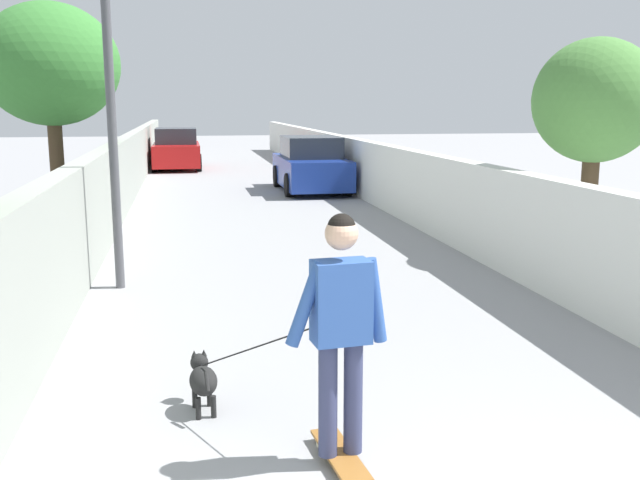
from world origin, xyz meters
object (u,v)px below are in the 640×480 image
(car_near, at_px, (311,166))
(lamp_post, at_px, (109,69))
(tree_right_near, at_px, (595,102))
(tree_left_mid, at_px, (50,65))
(car_far, at_px, (176,150))
(person_skateboarder, at_px, (341,317))
(dog, at_px, (203,379))
(skateboard, at_px, (340,455))

(car_near, bearing_deg, lamp_post, 156.73)
(tree_right_near, bearing_deg, lamp_post, 92.73)
(tree_left_mid, height_order, car_far, tree_left_mid)
(lamp_post, height_order, person_skateboarder, lamp_post)
(person_skateboarder, xyz_separation_m, dog, (1.06, 0.90, -0.79))
(skateboard, bearing_deg, car_far, 3.19)
(car_far, bearing_deg, car_near, -154.14)
(tree_left_mid, relative_size, lamp_post, 1.06)
(tree_left_mid, bearing_deg, tree_right_near, -122.16)
(skateboard, xyz_separation_m, person_skateboarder, (-0.00, -0.00, 0.99))
(tree_left_mid, distance_m, car_far, 12.72)
(tree_right_near, height_order, skateboard, tree_right_near)
(tree_left_mid, bearing_deg, dog, -165.00)
(person_skateboarder, bearing_deg, dog, 40.30)
(dog, relative_size, car_far, 0.35)
(skateboard, distance_m, dog, 1.40)
(tree_left_mid, relative_size, car_far, 1.15)
(person_skateboarder, bearing_deg, skateboard, 14.04)
(car_near, bearing_deg, tree_right_near, -165.03)
(car_near, distance_m, car_far, 8.73)
(skateboard, xyz_separation_m, car_far, (23.38, 1.30, 0.65))
(lamp_post, distance_m, car_near, 11.37)
(car_far, bearing_deg, skateboard, -176.81)
(person_skateboarder, relative_size, car_far, 0.43)
(tree_right_near, bearing_deg, car_far, 19.98)
(dog, bearing_deg, tree_left_mid, 15.00)
(tree_right_near, height_order, lamp_post, lamp_post)
(person_skateboarder, height_order, car_near, person_skateboarder)
(skateboard, bearing_deg, dog, 40.30)
(dog, bearing_deg, car_near, -13.24)
(person_skateboarder, xyz_separation_m, car_far, (23.38, 1.30, -0.35))
(person_skateboarder, relative_size, dog, 1.24)
(lamp_post, height_order, dog, lamp_post)
(car_far, bearing_deg, lamp_post, 178.10)
(dog, distance_m, car_near, 14.86)
(lamp_post, relative_size, skateboard, 5.15)
(skateboard, height_order, dog, dog)
(tree_left_mid, distance_m, lamp_post, 6.08)
(skateboard, xyz_separation_m, car_near, (15.52, -2.51, 0.65))
(lamp_post, bearing_deg, tree_left_mid, 16.15)
(skateboard, relative_size, car_near, 0.21)
(tree_right_near, distance_m, person_skateboarder, 7.75)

